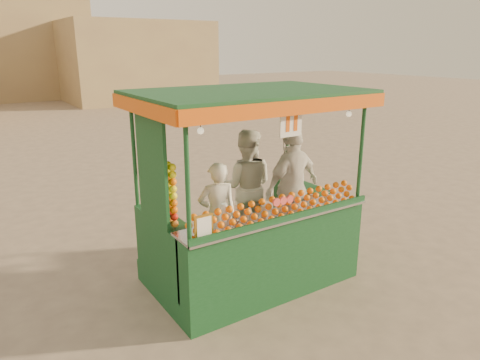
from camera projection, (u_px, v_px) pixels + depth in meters
ground at (272, 275)px, 6.87m from camera, size 90.00×90.00×0.00m
building_right at (137, 61)px, 29.04m from camera, size 9.00×6.00×5.00m
juice_cart at (250, 225)px, 6.38m from camera, size 3.14×2.03×2.85m
vendor_left at (217, 215)px, 6.29m from camera, size 0.64×0.49×1.55m
vendor_middle at (246, 186)px, 7.10m from camera, size 1.14×1.09×1.85m
vendor_right at (292, 188)px, 6.89m from camera, size 1.20×0.66×1.94m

